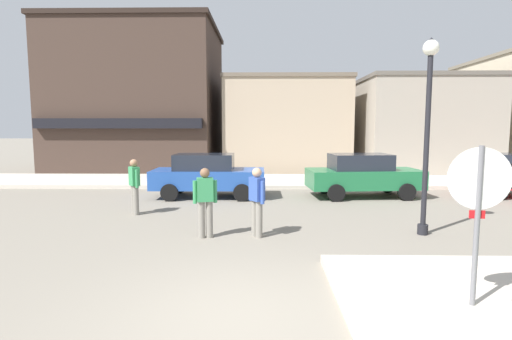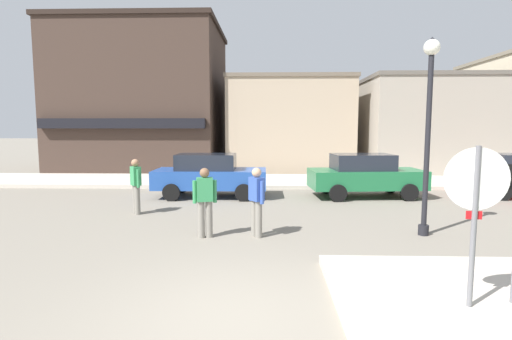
# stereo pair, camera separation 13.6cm
# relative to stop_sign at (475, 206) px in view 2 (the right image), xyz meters

# --- Properties ---
(ground_plane) EXTENTS (160.00, 160.00, 0.00)m
(ground_plane) POSITION_rel_stop_sign_xyz_m (-3.07, -0.15, -1.52)
(ground_plane) COLOR gray
(kerb_far) EXTENTS (80.00, 4.00, 0.15)m
(kerb_far) POSITION_rel_stop_sign_xyz_m (-3.07, 12.84, -1.44)
(kerb_far) COLOR beige
(kerb_far) RESTS_ON ground
(stop_sign) EXTENTS (0.82, 0.10, 2.30)m
(stop_sign) POSITION_rel_stop_sign_xyz_m (0.00, 0.00, 0.00)
(stop_sign) COLOR slate
(stop_sign) RESTS_ON ground
(lamp_post) EXTENTS (0.36, 0.36, 4.54)m
(lamp_post) POSITION_rel_stop_sign_xyz_m (0.96, 4.09, 1.44)
(lamp_post) COLOR black
(lamp_post) RESTS_ON ground
(parked_car_nearest) EXTENTS (4.02, 1.91, 1.56)m
(parked_car_nearest) POSITION_rel_stop_sign_xyz_m (-4.83, 9.05, -0.71)
(parked_car_nearest) COLOR #234C9E
(parked_car_nearest) RESTS_ON ground
(parked_car_second) EXTENTS (4.14, 2.15, 1.56)m
(parked_car_second) POSITION_rel_stop_sign_xyz_m (0.78, 9.18, -0.71)
(parked_car_second) COLOR #1E6B3D
(parked_car_second) RESTS_ON ground
(pedestrian_crossing_near) EXTENTS (0.40, 0.50, 1.61)m
(pedestrian_crossing_near) POSITION_rel_stop_sign_xyz_m (-6.54, 6.14, -0.65)
(pedestrian_crossing_near) COLOR gray
(pedestrian_crossing_near) RESTS_ON ground
(pedestrian_crossing_far) EXTENTS (0.39, 0.50, 1.61)m
(pedestrian_crossing_far) POSITION_rel_stop_sign_xyz_m (-2.97, 3.83, -0.65)
(pedestrian_crossing_far) COLOR gray
(pedestrian_crossing_far) RESTS_ON ground
(pedestrian_kerb_side) EXTENTS (0.56, 0.30, 1.61)m
(pedestrian_kerb_side) POSITION_rel_stop_sign_xyz_m (-4.14, 3.72, -0.65)
(pedestrian_kerb_side) COLOR gray
(pedestrian_kerb_side) RESTS_ON ground
(building_corner_shop) EXTENTS (9.14, 7.91, 8.28)m
(building_corner_shop) POSITION_rel_stop_sign_xyz_m (-10.07, 18.56, 2.63)
(building_corner_shop) COLOR #3D2D26
(building_corner_shop) RESTS_ON ground
(building_storefront_left_near) EXTENTS (6.98, 7.16, 5.29)m
(building_storefront_left_near) POSITION_rel_stop_sign_xyz_m (-1.54, 19.08, 1.13)
(building_storefront_left_near) COLOR tan
(building_storefront_left_near) RESTS_ON ground
(building_storefront_left_mid) EXTENTS (6.64, 6.12, 5.20)m
(building_storefront_left_mid) POSITION_rel_stop_sign_xyz_m (5.89, 17.42, 1.09)
(building_storefront_left_mid) COLOR #9E9384
(building_storefront_left_mid) RESTS_ON ground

